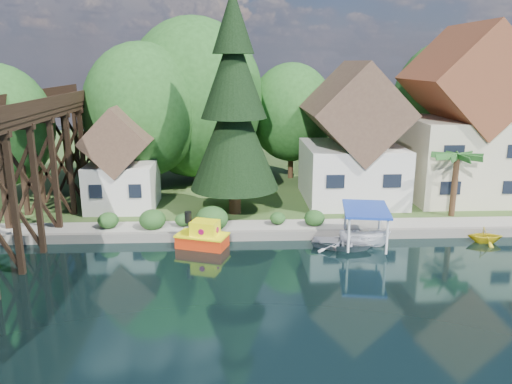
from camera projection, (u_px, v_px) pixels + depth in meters
ground at (284, 294)px, 25.28m from camera, size 140.00×140.00×0.00m
bank at (255, 161)px, 58.07m from camera, size 140.00×52.00×0.50m
seawall at (332, 235)px, 33.11m from camera, size 60.00×0.40×0.62m
promenade at (357, 225)px, 34.39m from camera, size 50.00×2.60×0.06m
house_left at (352, 143)px, 39.74m from camera, size 7.64×8.64×11.02m
house_center at (462, 126)px, 40.30m from camera, size 8.65×9.18×13.89m
shed at (122, 165)px, 37.84m from camera, size 5.09×5.40×7.85m
bg_trees at (273, 110)px, 44.01m from camera, size 49.90×13.30×10.57m
shrubs at (203, 217)px, 33.71m from camera, size 15.76×2.47×1.70m
conifer at (234, 110)px, 35.24m from camera, size 6.43×6.43×15.83m
palm_tree at (457, 158)px, 35.44m from camera, size 3.84×3.84×4.91m
tugboat at (203, 237)px, 31.59m from camera, size 3.58×2.69×2.31m
boat_white_a at (342, 242)px, 31.48m from camera, size 4.46×3.82×0.78m
boat_canopy at (365, 230)px, 31.49m from camera, size 3.38×4.39×2.57m
boat_yellow at (485, 234)px, 32.39m from camera, size 2.43×2.16×1.17m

